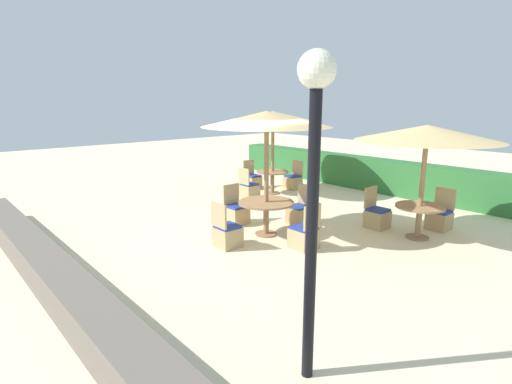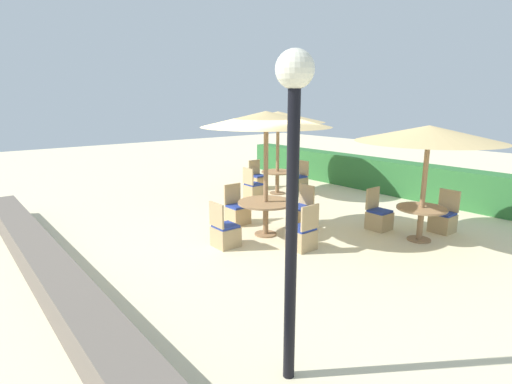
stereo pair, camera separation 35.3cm
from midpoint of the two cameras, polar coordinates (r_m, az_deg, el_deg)
The scene contains 19 objects.
ground_plane at distance 8.65m, azimuth -1.93°, elevation -6.39°, with size 40.00×40.00×0.00m, color beige.
hedge_row at distance 13.15m, azimuth 20.40°, elevation 1.86°, with size 13.00×0.70×1.03m, color #2D6B33.
stone_border at distance 7.14m, azimuth -26.28°, elevation -9.98°, with size 10.00×0.56×0.49m, color #6B6056.
lamp_post at distance 3.78m, azimuth 8.00°, elevation 4.98°, with size 0.36×0.36×3.32m.
parasol_center at distance 8.31m, azimuth 2.70°, elevation 10.30°, with size 2.71×2.71×2.66m.
round_table_center at distance 8.60m, azimuth 2.57°, elevation -2.28°, with size 1.20×1.20×0.74m.
patio_chair_center_north at distance 9.49m, azimuth 7.44°, elevation -3.08°, with size 0.46×0.46×0.93m.
patio_chair_center_south at distance 8.02m, azimuth -3.19°, elevation -6.00°, with size 0.46×0.46×0.93m.
patio_chair_center_west at distance 9.49m, azimuth -1.62°, elevation -2.97°, with size 0.46×0.46×0.93m.
patio_chair_center_east at distance 7.94m, azimuth 7.89°, elevation -6.31°, with size 0.46×0.46×0.93m.
parasol_back_right at distance 8.74m, azimuth 24.56°, elevation 7.55°, with size 2.87×2.87×2.39m.
round_table_back_right at distance 9.02m, azimuth 23.56°, elevation -3.05°, with size 1.00×1.00×0.71m.
patio_chair_back_right_west at distance 9.53m, azimuth 18.13°, elevation -3.55°, with size 0.46×0.46×0.93m.
patio_chair_back_right_north at distance 9.89m, azimuth 26.09°, elevation -3.65°, with size 0.46×0.46×0.93m.
parasol_back_left at distance 12.27m, azimuth 4.01°, elevation 10.63°, with size 2.86×2.86×2.54m.
round_table_back_left at distance 12.48m, azimuth 3.88°, elevation 2.24°, with size 1.00×1.00×0.71m.
patio_chair_back_left_north at distance 13.24m, azimuth 6.90°, elevation 1.53°, with size 0.46×0.46×0.93m.
patio_chair_back_left_west at distance 13.26m, azimuth 1.03°, elevation 1.65°, with size 0.46×0.46×0.93m.
patio_chair_back_left_south at distance 11.91m, azimuth 0.45°, elevation 0.34°, with size 0.46×0.46×0.93m.
Camera 2 is at (6.63, -4.77, 2.87)m, focal length 28.00 mm.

